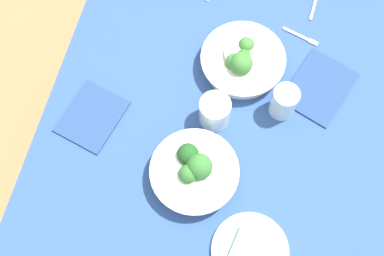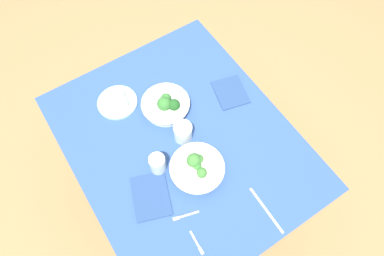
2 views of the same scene
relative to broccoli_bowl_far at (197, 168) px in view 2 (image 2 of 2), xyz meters
The scene contains 12 objects.
ground_plane 0.79m from the broccoli_bowl_far, ahead, with size 6.00×6.00×0.00m, color #9E7547.
dining_table 0.23m from the broccoli_bowl_far, ahead, with size 1.15×0.94×0.74m.
broccoli_bowl_far is the anchor object (origin of this frame).
broccoli_bowl_near 0.34m from the broccoli_bowl_far, ahead, with size 0.23×0.23×0.10m.
bread_side_plate 0.51m from the broccoli_bowl_far, 14.51° to the left, with size 0.19×0.19×0.03m.
water_glass_center 0.17m from the broccoli_bowl_far, 52.66° to the left, with size 0.07×0.07×0.10m, color silver.
water_glass_side 0.18m from the broccoli_bowl_far, 12.64° to the right, with size 0.08×0.08×0.09m, color silver.
fork_by_far_bowl 0.30m from the broccoli_bowl_far, 146.72° to the left, with size 0.10×0.02×0.00m.
fork_by_near_bowl 0.20m from the broccoli_bowl_far, 132.11° to the left, with size 0.04×0.11×0.00m.
table_knife_left 0.33m from the broccoli_bowl_far, 154.38° to the right, with size 0.22×0.01×0.00m, color #B7B7BC.
napkin_folded_upper 0.22m from the broccoli_bowl_far, 87.14° to the left, with size 0.19×0.15×0.01m, color navy.
napkin_folded_lower 0.44m from the broccoli_bowl_far, 55.37° to the right, with size 0.17×0.14×0.01m, color navy.
Camera 2 is at (-0.59, 0.33, 2.14)m, focal length 32.43 mm.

